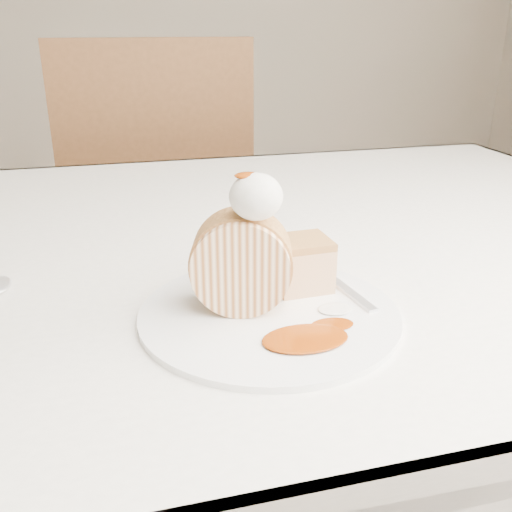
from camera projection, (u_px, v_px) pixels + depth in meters
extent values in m
cube|color=silver|center=(207.00, 249.00, 0.75)|extent=(1.40, 0.90, 0.04)
cube|color=silver|center=(172.00, 227.00, 1.19)|extent=(1.40, 0.01, 0.28)
cylinder|color=brown|center=(441.00, 316.00, 1.36)|extent=(0.06, 0.06, 0.71)
cube|color=brown|center=(154.00, 225.00, 1.62)|extent=(0.48, 0.48, 0.04)
cube|color=brown|center=(157.00, 147.00, 1.34)|extent=(0.46, 0.06, 0.48)
cylinder|color=brown|center=(209.00, 270.00, 1.94)|extent=(0.04, 0.04, 0.45)
cylinder|color=brown|center=(90.00, 284.00, 1.84)|extent=(0.04, 0.04, 0.45)
cylinder|color=brown|center=(239.00, 324.00, 1.59)|extent=(0.04, 0.04, 0.45)
cylinder|color=brown|center=(93.00, 346.00, 1.49)|extent=(0.04, 0.04, 0.45)
cylinder|color=brown|center=(438.00, 385.00, 1.31)|extent=(0.04, 0.04, 0.46)
cylinder|color=white|center=(269.00, 314.00, 0.53)|extent=(0.25, 0.25, 0.01)
cylinder|color=#FDDBB0|center=(241.00, 263.00, 0.52)|extent=(0.10, 0.07, 0.09)
cube|color=tan|center=(301.00, 267.00, 0.57)|extent=(0.06, 0.05, 0.04)
ellipsoid|color=white|center=(256.00, 197.00, 0.49)|extent=(0.05, 0.05, 0.04)
ellipsoid|color=#883205|center=(248.00, 169.00, 0.48)|extent=(0.02, 0.02, 0.01)
cube|color=silver|center=(345.00, 289.00, 0.57)|extent=(0.04, 0.14, 0.00)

